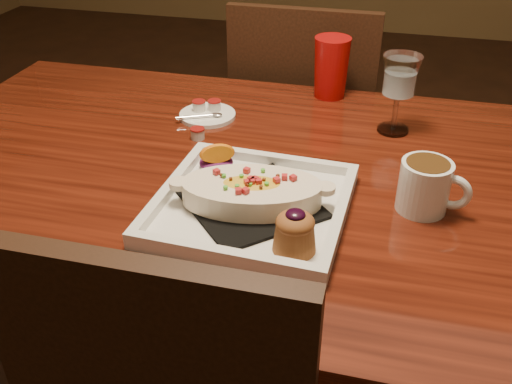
% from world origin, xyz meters
% --- Properties ---
extents(table, '(1.50, 0.90, 0.75)m').
position_xyz_m(table, '(0.00, 0.00, 0.65)').
color(table, maroon).
rests_on(table, floor).
extents(chair_far, '(0.42, 0.42, 0.93)m').
position_xyz_m(chair_far, '(-0.00, 0.63, 0.51)').
color(chair_far, black).
rests_on(chair_far, floor).
extents(plate, '(0.34, 0.34, 0.08)m').
position_xyz_m(plate, '(0.04, -0.14, 0.78)').
color(plate, white).
rests_on(plate, table).
extents(coffee_mug, '(0.12, 0.09, 0.09)m').
position_xyz_m(coffee_mug, '(0.32, -0.06, 0.80)').
color(coffee_mug, white).
rests_on(coffee_mug, table).
extents(goblet, '(0.08, 0.08, 0.17)m').
position_xyz_m(goblet, '(0.25, 0.24, 0.87)').
color(goblet, silver).
rests_on(goblet, table).
extents(saucer, '(0.13, 0.13, 0.09)m').
position_xyz_m(saucer, '(-0.17, 0.21, 0.76)').
color(saucer, white).
rests_on(saucer, table).
extents(creamer_loose, '(0.03, 0.03, 0.02)m').
position_xyz_m(creamer_loose, '(-0.15, 0.10, 0.76)').
color(creamer_loose, silver).
rests_on(creamer_loose, table).
extents(red_tumbler, '(0.09, 0.09, 0.15)m').
position_xyz_m(red_tumbler, '(0.09, 0.40, 0.82)').
color(red_tumbler, '#AF0C0C').
rests_on(red_tumbler, table).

